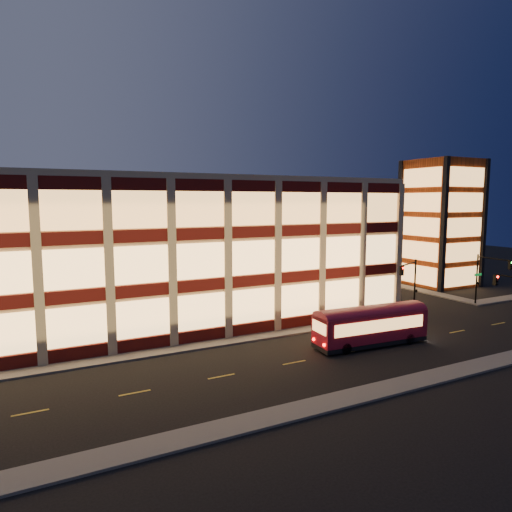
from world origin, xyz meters
TOP-DOWN VIEW (x-y plane):
  - ground at (0.00, 0.00)m, footprint 200.00×200.00m
  - sidewalk_office_south at (-3.00, 1.00)m, footprint 54.00×2.00m
  - sidewalk_office_east at (23.00, 17.00)m, footprint 2.00×30.00m
  - sidewalk_tower_south at (40.00, 1.00)m, footprint 14.00×2.00m
  - sidewalk_tower_west at (34.00, 17.00)m, footprint 2.00×30.00m
  - sidewalk_near at (0.00, -13.00)m, footprint 100.00×2.00m
  - office_building at (-2.91, 16.91)m, footprint 50.45×30.45m
  - stair_tower at (39.95, 11.95)m, footprint 8.60×8.60m
  - traffic_signal_far at (22.21, 0.24)m, footprint 3.79×1.87m
  - traffic_signal_right at (33.50, -0.62)m, footprint 1.20×4.37m
  - trolley_bus at (12.00, -5.36)m, footprint 10.24×3.23m

SIDE VIEW (x-z plane):
  - ground at x=0.00m, z-range 0.00..0.00m
  - sidewalk_office_south at x=-3.00m, z-range 0.00..0.15m
  - sidewalk_office_east at x=23.00m, z-range 0.00..0.15m
  - sidewalk_tower_south at x=40.00m, z-range 0.00..0.15m
  - sidewalk_tower_west at x=34.00m, z-range 0.00..0.15m
  - sidewalk_near at x=0.00m, z-range 0.00..0.15m
  - trolley_bus at x=12.00m, z-range 0.19..3.61m
  - traffic_signal_right at x=33.50m, z-range 1.10..7.10m
  - traffic_signal_far at x=22.21m, z-range 1.11..7.11m
  - office_building at x=-2.91m, z-range 0.00..14.50m
  - stair_tower at x=39.95m, z-range -0.01..17.99m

